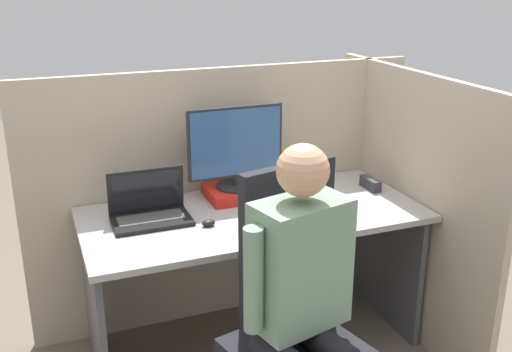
{
  "coord_description": "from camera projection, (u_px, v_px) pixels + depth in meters",
  "views": [
    {
      "loc": [
        -0.95,
        -2.1,
        1.85
      ],
      "look_at": [
        -0.06,
        0.19,
        1.0
      ],
      "focal_mm": 42.0,
      "sensor_mm": 36.0,
      "label": 1
    }
  ],
  "objects": [
    {
      "name": "cubicle_panel_right",
      "position": [
        408.0,
        205.0,
        3.1
      ],
      "size": [
        0.04,
        1.4,
        1.38
      ],
      "color": "tan",
      "rests_on": "ground"
    },
    {
      "name": "paper_box",
      "position": [
        236.0,
        192.0,
        3.04
      ],
      "size": [
        0.3,
        0.26,
        0.06
      ],
      "color": "red",
      "rests_on": "desk"
    },
    {
      "name": "carrot_toy",
      "position": [
        332.0,
        218.0,
        2.73
      ],
      "size": [
        0.05,
        0.12,
        0.05
      ],
      "color": "orange",
      "rests_on": "desk"
    },
    {
      "name": "mouse",
      "position": [
        209.0,
        223.0,
        2.7
      ],
      "size": [
        0.06,
        0.04,
        0.03
      ],
      "color": "black",
      "rests_on": "desk"
    },
    {
      "name": "cubicle_panel_back",
      "position": [
        227.0,
        195.0,
        3.23
      ],
      "size": [
        2.12,
        0.04,
        1.38
      ],
      "color": "tan",
      "rests_on": "ground"
    },
    {
      "name": "stapler",
      "position": [
        370.0,
        184.0,
        3.15
      ],
      "size": [
        0.05,
        0.15,
        0.06
      ],
      "color": "#2D2D33",
      "rests_on": "desk"
    },
    {
      "name": "laptop",
      "position": [
        150.0,
        211.0,
        2.75
      ],
      "size": [
        0.36,
        0.22,
        0.23
      ],
      "color": "black",
      "rests_on": "desk"
    },
    {
      "name": "person",
      "position": [
        303.0,
        294.0,
        2.12
      ],
      "size": [
        0.47,
        0.45,
        1.3
      ],
      "color": "black",
      "rests_on": "ground"
    },
    {
      "name": "office_chair",
      "position": [
        293.0,
        312.0,
        2.33
      ],
      "size": [
        0.56,
        0.61,
        1.14
      ],
      "color": "black",
      "rests_on": "ground"
    },
    {
      "name": "monitor",
      "position": [
        236.0,
        147.0,
        2.96
      ],
      "size": [
        0.49,
        0.2,
        0.41
      ],
      "color": "#232328",
      "rests_on": "paper_box"
    },
    {
      "name": "desk",
      "position": [
        253.0,
        245.0,
        2.92
      ],
      "size": [
        1.62,
        0.75,
        0.75
      ],
      "color": "#9E9993",
      "rests_on": "ground"
    }
  ]
}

